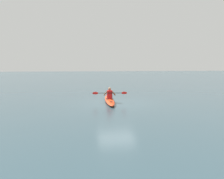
% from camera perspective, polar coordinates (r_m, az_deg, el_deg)
% --- Properties ---
extents(ground_plane, '(160.00, 160.00, 0.00)m').
position_cam_1_polar(ground_plane, '(16.74, 1.02, -3.16)').
color(ground_plane, '#334C56').
extents(kayak, '(1.04, 5.10, 0.24)m').
position_cam_1_polar(kayak, '(17.33, -0.58, -2.44)').
color(kayak, red).
rests_on(kayak, ground).
extents(kayaker, '(2.37, 0.52, 0.79)m').
position_cam_1_polar(kayaker, '(17.11, -0.55, -1.01)').
color(kayaker, red).
rests_on(kayaker, kayak).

